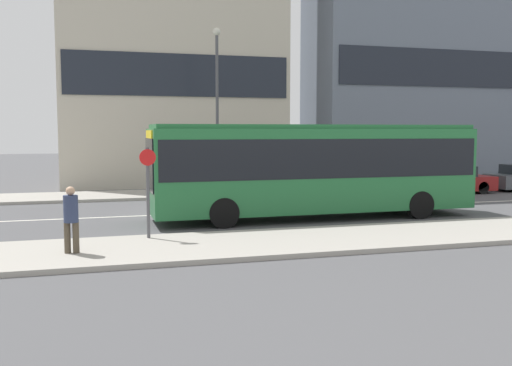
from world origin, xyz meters
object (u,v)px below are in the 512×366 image
(bus_stop_sign, at_px, (148,185))
(street_lamp, at_px, (217,94))
(pedestrian_near_stop, at_px, (71,216))
(city_bus, at_px, (314,165))
(parked_car_0, at_px, (449,180))

(bus_stop_sign, bearing_deg, street_lamp, 68.29)
(pedestrian_near_stop, bearing_deg, street_lamp, 75.36)
(bus_stop_sign, bearing_deg, city_bus, 25.40)
(city_bus, relative_size, bus_stop_sign, 4.57)
(city_bus, height_order, street_lamp, street_lamp)
(city_bus, height_order, parked_car_0, city_bus)
(parked_car_0, relative_size, street_lamp, 0.57)
(parked_car_0, xyz_separation_m, pedestrian_near_stop, (-17.14, -9.82, 0.40))
(city_bus, relative_size, parked_car_0, 2.60)
(parked_car_0, bearing_deg, street_lamp, 168.54)
(street_lamp, bearing_deg, parked_car_0, -11.46)
(parked_car_0, distance_m, bus_stop_sign, 17.38)
(parked_car_0, relative_size, pedestrian_near_stop, 2.72)
(street_lamp, bearing_deg, bus_stop_sign, -111.71)
(pedestrian_near_stop, relative_size, street_lamp, 0.21)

